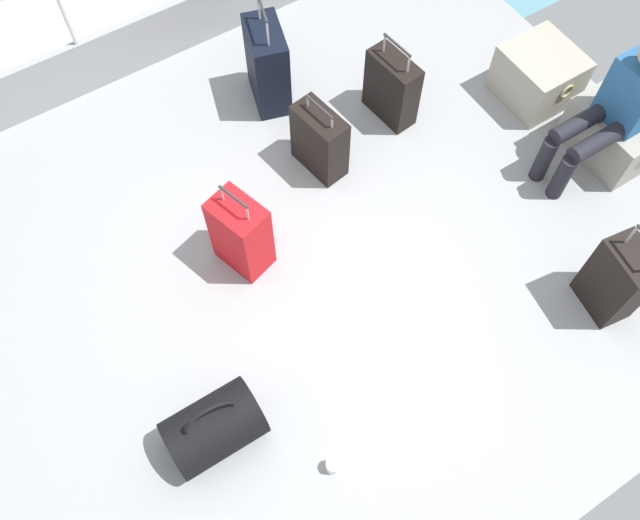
{
  "coord_description": "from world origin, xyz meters",
  "views": [
    {
      "loc": [
        1.85,
        -1.19,
        3.99
      ],
      "look_at": [
        0.16,
        -0.12,
        0.25
      ],
      "focal_mm": 38.03,
      "sensor_mm": 36.0,
      "label": 1
    }
  ],
  "objects_px": {
    "suitcase_3": "(320,141)",
    "suitcase_0": "(392,88)",
    "suitcase_1": "(617,280)",
    "suitcase_4": "(267,66)",
    "cargo_crate_0": "(538,75)",
    "passenger_seated": "(613,109)",
    "duffel_bag": "(214,427)",
    "suitcase_2": "(241,234)",
    "cargo_crate_1": "(612,134)",
    "paper_cup": "(333,466)"
  },
  "relations": [
    {
      "from": "passenger_seated",
      "to": "suitcase_0",
      "type": "relative_size",
      "value": 1.59
    },
    {
      "from": "suitcase_2",
      "to": "paper_cup",
      "type": "bearing_deg",
      "value": -10.01
    },
    {
      "from": "cargo_crate_1",
      "to": "duffel_bag",
      "type": "bearing_deg",
      "value": -84.59
    },
    {
      "from": "suitcase_1",
      "to": "duffel_bag",
      "type": "height_order",
      "value": "suitcase_1"
    },
    {
      "from": "suitcase_4",
      "to": "duffel_bag",
      "type": "height_order",
      "value": "suitcase_4"
    },
    {
      "from": "suitcase_0",
      "to": "suitcase_4",
      "type": "relative_size",
      "value": 0.8
    },
    {
      "from": "suitcase_0",
      "to": "suitcase_1",
      "type": "height_order",
      "value": "suitcase_1"
    },
    {
      "from": "passenger_seated",
      "to": "paper_cup",
      "type": "relative_size",
      "value": 10.91
    },
    {
      "from": "cargo_crate_0",
      "to": "passenger_seated",
      "type": "xyz_separation_m",
      "value": [
        0.7,
        -0.11,
        0.37
      ]
    },
    {
      "from": "passenger_seated",
      "to": "suitcase_0",
      "type": "bearing_deg",
      "value": -140.93
    },
    {
      "from": "cargo_crate_1",
      "to": "paper_cup",
      "type": "height_order",
      "value": "cargo_crate_1"
    },
    {
      "from": "cargo_crate_0",
      "to": "passenger_seated",
      "type": "relative_size",
      "value": 0.52
    },
    {
      "from": "passenger_seated",
      "to": "suitcase_0",
      "type": "xyz_separation_m",
      "value": [
        -1.14,
        -0.92,
        -0.31
      ]
    },
    {
      "from": "cargo_crate_0",
      "to": "suitcase_0",
      "type": "distance_m",
      "value": 1.13
    },
    {
      "from": "suitcase_1",
      "to": "paper_cup",
      "type": "distance_m",
      "value": 2.05
    },
    {
      "from": "suitcase_0",
      "to": "paper_cup",
      "type": "xyz_separation_m",
      "value": [
        1.97,
        -1.79,
        -0.22
      ]
    },
    {
      "from": "suitcase_0",
      "to": "suitcase_2",
      "type": "height_order",
      "value": "suitcase_2"
    },
    {
      "from": "cargo_crate_0",
      "to": "suitcase_3",
      "type": "distance_m",
      "value": 1.76
    },
    {
      "from": "duffel_bag",
      "to": "suitcase_4",
      "type": "bearing_deg",
      "value": 142.67
    },
    {
      "from": "suitcase_2",
      "to": "suitcase_4",
      "type": "relative_size",
      "value": 0.85
    },
    {
      "from": "suitcase_2",
      "to": "paper_cup",
      "type": "xyz_separation_m",
      "value": [
        1.47,
        -0.26,
        -0.25
      ]
    },
    {
      "from": "suitcase_3",
      "to": "duffel_bag",
      "type": "bearing_deg",
      "value": -49.46
    },
    {
      "from": "cargo_crate_0",
      "to": "suitcase_1",
      "type": "relative_size",
      "value": 0.72
    },
    {
      "from": "suitcase_1",
      "to": "duffel_bag",
      "type": "relative_size",
      "value": 1.47
    },
    {
      "from": "suitcase_4",
      "to": "paper_cup",
      "type": "height_order",
      "value": "suitcase_4"
    },
    {
      "from": "cargo_crate_0",
      "to": "suitcase_3",
      "type": "height_order",
      "value": "suitcase_3"
    },
    {
      "from": "cargo_crate_0",
      "to": "suitcase_3",
      "type": "xyz_separation_m",
      "value": [
        -0.32,
        -1.73,
        0.06
      ]
    },
    {
      "from": "suitcase_0",
      "to": "duffel_bag",
      "type": "distance_m",
      "value": 2.68
    },
    {
      "from": "suitcase_1",
      "to": "suitcase_4",
      "type": "relative_size",
      "value": 0.91
    },
    {
      "from": "passenger_seated",
      "to": "suitcase_0",
      "type": "distance_m",
      "value": 1.49
    },
    {
      "from": "suitcase_2",
      "to": "suitcase_3",
      "type": "bearing_deg",
      "value": 114.52
    },
    {
      "from": "suitcase_2",
      "to": "suitcase_1",
      "type": "bearing_deg",
      "value": 49.52
    },
    {
      "from": "cargo_crate_1",
      "to": "suitcase_0",
      "type": "bearing_deg",
      "value": -135.79
    },
    {
      "from": "suitcase_3",
      "to": "duffel_bag",
      "type": "relative_size",
      "value": 1.17
    },
    {
      "from": "suitcase_1",
      "to": "cargo_crate_0",
      "type": "bearing_deg",
      "value": 153.34
    },
    {
      "from": "suitcase_3",
      "to": "suitcase_1",
      "type": "bearing_deg",
      "value": 26.4
    },
    {
      "from": "cargo_crate_1",
      "to": "suitcase_4",
      "type": "xyz_separation_m",
      "value": [
        -1.75,
        -1.78,
        0.13
      ]
    },
    {
      "from": "suitcase_4",
      "to": "duffel_bag",
      "type": "bearing_deg",
      "value": -37.33
    },
    {
      "from": "cargo_crate_0",
      "to": "suitcase_1",
      "type": "distance_m",
      "value": 1.76
    },
    {
      "from": "cargo_crate_0",
      "to": "suitcase_2",
      "type": "bearing_deg",
      "value": -88.61
    },
    {
      "from": "passenger_seated",
      "to": "suitcase_4",
      "type": "relative_size",
      "value": 1.26
    },
    {
      "from": "suitcase_1",
      "to": "duffel_bag",
      "type": "bearing_deg",
      "value": -102.67
    },
    {
      "from": "suitcase_0",
      "to": "suitcase_1",
      "type": "xyz_separation_m",
      "value": [
        2.01,
        0.24,
        0.03
      ]
    },
    {
      "from": "suitcase_2",
      "to": "duffel_bag",
      "type": "height_order",
      "value": "suitcase_2"
    },
    {
      "from": "cargo_crate_0",
      "to": "duffel_bag",
      "type": "bearing_deg",
      "value": -72.86
    },
    {
      "from": "suitcase_2",
      "to": "suitcase_4",
      "type": "height_order",
      "value": "suitcase_4"
    },
    {
      "from": "suitcase_2",
      "to": "suitcase_4",
      "type": "distance_m",
      "value": 1.41
    },
    {
      "from": "suitcase_3",
      "to": "suitcase_4",
      "type": "height_order",
      "value": "suitcase_4"
    },
    {
      "from": "suitcase_3",
      "to": "cargo_crate_1",
      "type": "bearing_deg",
      "value": 60.64
    },
    {
      "from": "suitcase_3",
      "to": "suitcase_0",
      "type": "bearing_deg",
      "value": 99.99
    }
  ]
}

